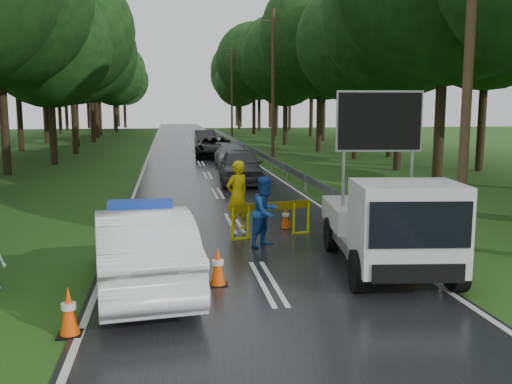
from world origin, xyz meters
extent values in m
plane|color=#224513|center=(0.00, 0.00, 0.00)|extent=(160.00, 160.00, 0.00)
cube|color=black|center=(0.00, 30.00, 0.01)|extent=(7.00, 140.00, 0.02)
cylinder|color=gray|center=(3.70, 0.00, 0.35)|extent=(0.12, 0.12, 0.70)
cube|color=gray|center=(3.70, 30.00, 0.55)|extent=(0.05, 60.00, 0.30)
cylinder|color=#44341F|center=(5.20, 2.00, 5.00)|extent=(0.24, 0.24, 10.00)
cylinder|color=#44341F|center=(5.20, 28.00, 5.00)|extent=(0.24, 0.24, 10.00)
cube|color=#44341F|center=(5.20, 28.00, 9.20)|extent=(1.40, 0.08, 0.08)
cylinder|color=#44341F|center=(5.20, 54.00, 5.00)|extent=(0.24, 0.24, 10.00)
cube|color=#44341F|center=(5.20, 54.00, 9.20)|extent=(1.40, 0.08, 0.08)
imported|color=white|center=(-2.47, -0.05, 0.81)|extent=(2.33, 5.09, 1.62)
cube|color=#1938A5|center=(-2.47, -0.05, 1.70)|extent=(1.25, 0.49, 0.16)
cube|color=gray|center=(2.82, 1.06, 0.55)|extent=(2.48, 4.41, 0.25)
cube|color=silver|center=(2.94, 2.05, 0.95)|extent=(2.37, 2.63, 0.55)
cube|color=silver|center=(2.61, -0.73, 1.25)|extent=(2.18, 1.82, 1.70)
cube|color=black|center=(2.51, -1.54, 1.45)|extent=(1.84, 0.26, 0.85)
cube|color=black|center=(2.89, 1.66, 3.20)|extent=(1.90, 0.34, 1.30)
cylinder|color=black|center=(1.64, -0.82, 0.42)|extent=(0.38, 0.87, 0.84)
cylinder|color=black|center=(3.53, -1.04, 0.42)|extent=(0.38, 0.87, 0.84)
cylinder|color=black|center=(2.02, 2.36, 0.42)|extent=(0.38, 0.87, 0.84)
cylinder|color=black|center=(3.90, 2.14, 0.42)|extent=(0.38, 0.87, 0.84)
cube|color=#D1E00C|center=(-0.29, 3.73, 0.45)|extent=(0.07, 0.07, 0.90)
cube|color=#D1E00C|center=(0.14, 3.84, 0.45)|extent=(0.07, 0.07, 0.90)
cube|color=#D1E00C|center=(1.46, 4.16, 0.45)|extent=(0.07, 0.07, 0.90)
cube|color=#D1E00C|center=(1.89, 4.27, 0.45)|extent=(0.07, 0.07, 0.90)
cube|color=#F2CC00|center=(0.80, 4.00, 0.86)|extent=(2.28, 0.61, 0.23)
imported|color=#DDBB0C|center=(-0.02, 5.00, 1.01)|extent=(0.88, 0.80, 2.02)
imported|color=#1A4FAD|center=(0.47, 3.00, 0.90)|extent=(1.11, 1.10, 1.81)
imported|color=#404147|center=(1.32, 14.91, 0.81)|extent=(2.17, 4.83, 1.61)
imported|color=#95989C|center=(1.71, 22.37, 0.65)|extent=(1.87, 4.51, 1.31)
imported|color=black|center=(1.14, 28.39, 0.72)|extent=(2.85, 5.40, 1.45)
imported|color=#383A3E|center=(1.01, 35.78, 0.78)|extent=(1.65, 4.71, 1.55)
cube|color=black|center=(-3.50, -2.14, 0.02)|extent=(0.38, 0.38, 0.03)
cone|color=#FF4E08|center=(-3.50, -2.14, 0.41)|extent=(0.31, 0.31, 0.78)
cube|color=black|center=(-1.00, 0.00, 0.02)|extent=(0.38, 0.38, 0.03)
cone|color=#FF4E08|center=(-1.00, 0.00, 0.41)|extent=(0.31, 0.31, 0.78)
cube|color=black|center=(1.40, 5.00, 0.01)|extent=(0.33, 0.33, 0.03)
cone|color=#FF4E08|center=(1.40, 5.00, 0.36)|extent=(0.27, 0.27, 0.68)
cube|color=black|center=(-2.00, 1.86, 0.02)|extent=(0.34, 0.34, 0.03)
cone|color=#FF4E08|center=(-2.00, 1.86, 0.37)|extent=(0.28, 0.28, 0.71)
cube|color=black|center=(3.50, 1.50, 0.02)|extent=(0.37, 0.37, 0.03)
cone|color=#FF4E08|center=(3.50, 1.50, 0.40)|extent=(0.31, 0.31, 0.76)
camera|label=1|loc=(-1.90, -10.95, 3.56)|focal=40.00mm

